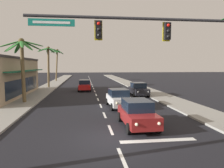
% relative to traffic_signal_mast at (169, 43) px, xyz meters
% --- Properties ---
extents(ground_plane, '(220.00, 220.00, 0.00)m').
position_rel_traffic_signal_mast_xyz_m(ground_plane, '(-3.06, -0.46, -5.08)').
color(ground_plane, black).
extents(sidewalk_right, '(3.20, 110.00, 0.14)m').
position_rel_traffic_signal_mast_xyz_m(sidewalk_right, '(4.74, 19.54, -5.01)').
color(sidewalk_right, gray).
rests_on(sidewalk_right, ground).
extents(sidewalk_left, '(3.20, 110.00, 0.14)m').
position_rel_traffic_signal_mast_xyz_m(sidewalk_left, '(-10.86, 19.54, -5.01)').
color(sidewalk_left, gray).
rests_on(sidewalk_left, ground).
extents(lane_markings, '(4.28, 88.04, 0.01)m').
position_rel_traffic_signal_mast_xyz_m(lane_markings, '(-2.64, 19.62, -5.08)').
color(lane_markings, silver).
rests_on(lane_markings, ground).
extents(traffic_signal_mast, '(11.33, 0.41, 7.06)m').
position_rel_traffic_signal_mast_xyz_m(traffic_signal_mast, '(0.00, 0.00, 0.00)').
color(traffic_signal_mast, '#2D2D33').
rests_on(traffic_signal_mast, ground).
extents(sedan_lead_at_stop_bar, '(1.99, 4.47, 1.68)m').
position_rel_traffic_signal_mast_xyz_m(sedan_lead_at_stop_bar, '(-1.32, 1.59, -4.23)').
color(sedan_lead_at_stop_bar, maroon).
rests_on(sedan_lead_at_stop_bar, ground).
extents(sedan_third_in_queue, '(2.11, 4.51, 1.68)m').
position_rel_traffic_signal_mast_xyz_m(sedan_third_in_queue, '(-1.46, 8.02, -4.23)').
color(sedan_third_in_queue, silver).
rests_on(sedan_third_in_queue, ground).
extents(sedan_oncoming_far, '(2.03, 4.48, 1.68)m').
position_rel_traffic_signal_mast_xyz_m(sedan_oncoming_far, '(-4.53, 21.55, -4.23)').
color(sedan_oncoming_far, red).
rests_on(sedan_oncoming_far, ground).
extents(sedan_parked_nearest_kerb, '(1.95, 4.45, 1.68)m').
position_rel_traffic_signal_mast_xyz_m(sedan_parked_nearest_kerb, '(2.24, 15.18, -4.23)').
color(sedan_parked_nearest_kerb, black).
rests_on(sedan_parked_nearest_kerb, ground).
extents(palm_left_second, '(4.28, 4.17, 6.56)m').
position_rel_traffic_signal_mast_xyz_m(palm_left_second, '(-10.73, 11.23, -0.23)').
color(palm_left_second, brown).
rests_on(palm_left_second, ground).
extents(palm_left_third, '(3.89, 3.89, 7.09)m').
position_rel_traffic_signal_mast_xyz_m(palm_left_third, '(-10.64, 26.69, 0.04)').
color(palm_left_third, brown).
rests_on(palm_left_third, ground).
extents(palm_left_farthest, '(3.22, 3.34, 7.81)m').
position_rel_traffic_signal_mast_xyz_m(palm_left_farthest, '(-11.04, 42.13, 0.64)').
color(palm_left_farthest, brown).
rests_on(palm_left_farthest, ground).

